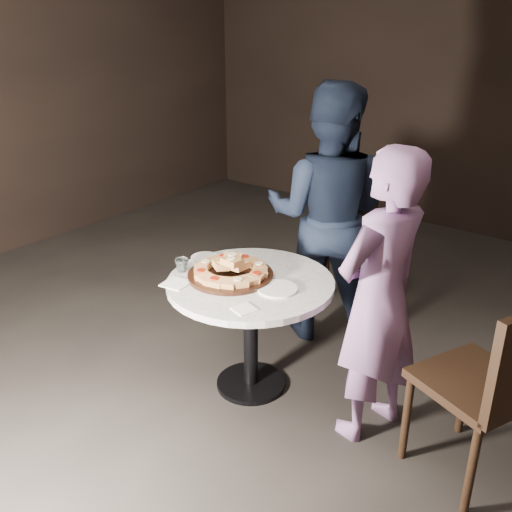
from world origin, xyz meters
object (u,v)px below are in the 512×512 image
at_px(serving_board, 231,275).
at_px(diner_teal, 379,300).
at_px(focaccia_pile, 231,268).
at_px(water_glass, 182,265).
at_px(chair_far, 357,237).
at_px(diner_navy, 327,215).
at_px(chair_right, 497,381).
at_px(table, 251,301).

height_order(serving_board, diner_teal, diner_teal).
relative_size(serving_board, diner_teal, 0.31).
height_order(focaccia_pile, water_glass, focaccia_pile).
bearing_deg(focaccia_pile, serving_board, -86.28).
bearing_deg(chair_far, diner_navy, 98.02).
relative_size(water_glass, chair_right, 0.08).
xyz_separation_m(chair_right, diner_navy, (-1.36, 0.77, 0.27)).
height_order(chair_far, chair_right, chair_right).
bearing_deg(diner_teal, table, -67.97).
relative_size(water_glass, diner_navy, 0.05).
relative_size(table, diner_navy, 0.71).
xyz_separation_m(chair_far, chair_right, (1.38, -1.24, 0.03)).
relative_size(table, water_glass, 14.76).
height_order(water_glass, diner_navy, diner_navy).
distance_m(chair_right, diner_navy, 1.59).
distance_m(focaccia_pile, water_glass, 0.29).
bearing_deg(serving_board, chair_right, 3.85).
bearing_deg(diner_navy, table, 70.59).
relative_size(serving_board, focaccia_pile, 1.12).
distance_m(water_glass, diner_teal, 1.14).
xyz_separation_m(focaccia_pile, chair_far, (0.08, 1.34, -0.20)).
bearing_deg(focaccia_pile, water_glass, -156.78).
bearing_deg(water_glass, chair_right, 6.98).
bearing_deg(water_glass, diner_teal, 12.75).
xyz_separation_m(water_glass, chair_far, (0.35, 1.46, -0.19)).
height_order(serving_board, diner_navy, diner_navy).
distance_m(table, water_glass, 0.45).
height_order(focaccia_pile, diner_teal, diner_teal).
xyz_separation_m(table, focaccia_pile, (-0.12, -0.03, 0.18)).
bearing_deg(focaccia_pile, diner_navy, 83.76).
bearing_deg(serving_board, table, 16.51).
relative_size(chair_right, diner_navy, 0.59).
bearing_deg(table, serving_board, -163.49).
xyz_separation_m(chair_far, diner_teal, (0.76, -1.20, 0.22)).
height_order(water_glass, diner_teal, diner_teal).
bearing_deg(water_glass, chair_far, 76.37).
height_order(focaccia_pile, chair_far, chair_far).
bearing_deg(chair_right, serving_board, -63.26).
height_order(table, diner_navy, diner_navy).
xyz_separation_m(serving_board, focaccia_pile, (-0.00, 0.00, 0.04)).
height_order(table, focaccia_pile, focaccia_pile).
relative_size(serving_board, chair_right, 0.48).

